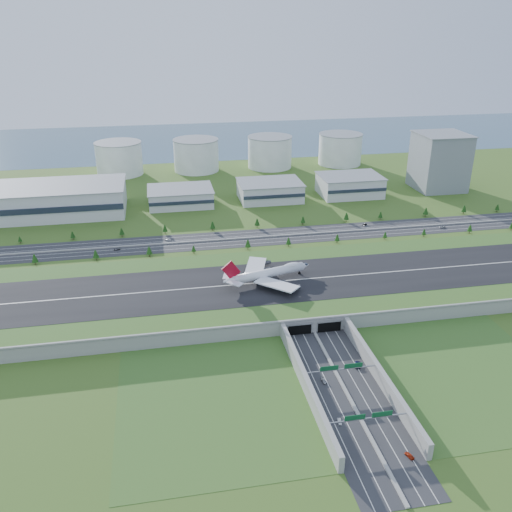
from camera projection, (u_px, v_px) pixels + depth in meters
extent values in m
plane|color=#31581B|center=(292.00, 292.00, 345.71)|extent=(1200.00, 1200.00, 0.00)
cube|color=gray|center=(293.00, 286.00, 344.10)|extent=(520.00, 100.00, 8.00)
cube|color=#2D6121|center=(293.00, 280.00, 342.45)|extent=(520.00, 100.00, 0.16)
cube|color=black|center=(293.00, 280.00, 342.39)|extent=(520.00, 58.00, 0.12)
cube|color=silver|center=(293.00, 280.00, 342.36)|extent=(520.00, 0.90, 0.02)
cube|color=gray|center=(315.00, 319.00, 297.81)|extent=(520.00, 1.20, 1.20)
cube|color=#28282B|center=(351.00, 401.00, 246.76)|extent=(34.00, 120.00, 0.12)
cube|color=gray|center=(351.00, 401.00, 246.61)|extent=(1.60, 120.00, 0.90)
cube|color=gray|center=(307.00, 385.00, 251.13)|extent=(2.40, 100.00, 8.00)
cube|color=gray|center=(381.00, 377.00, 257.20)|extent=(2.40, 100.00, 8.00)
cube|color=black|center=(300.00, 329.00, 297.86)|extent=(13.00, 1.20, 6.00)
cube|color=black|center=(329.00, 326.00, 300.69)|extent=(13.00, 1.20, 6.00)
cylinder|color=gray|center=(302.00, 380.00, 255.70)|extent=(0.70, 0.70, 7.00)
cylinder|color=gray|center=(378.00, 371.00, 262.03)|extent=(0.70, 0.70, 7.00)
cube|color=gray|center=(341.00, 369.00, 257.37)|extent=(38.00, 0.50, 0.50)
cube|color=#0C4C23|center=(329.00, 368.00, 255.71)|extent=(9.00, 0.30, 2.40)
cube|color=#0C4C23|center=(353.00, 366.00, 257.71)|extent=(9.00, 0.30, 2.40)
cylinder|color=gray|center=(324.00, 431.00, 224.22)|extent=(0.70, 0.70, 7.00)
cylinder|color=gray|center=(410.00, 420.00, 230.55)|extent=(0.70, 0.70, 7.00)
cube|color=gray|center=(368.00, 418.00, 225.89)|extent=(38.00, 0.50, 0.50)
cube|color=#0C4C23|center=(355.00, 418.00, 224.23)|extent=(9.00, 0.30, 2.40)
cube|color=#0C4C23|center=(382.00, 414.00, 226.23)|extent=(9.00, 0.30, 2.40)
cube|color=#28282B|center=(263.00, 237.00, 431.12)|extent=(560.00, 36.00, 0.12)
cylinder|color=#3D2819|center=(35.00, 263.00, 382.63)|extent=(0.50, 0.50, 2.87)
cone|color=#17360E|center=(35.00, 258.00, 381.15)|extent=(4.47, 4.47, 5.74)
cylinder|color=#3D2819|center=(96.00, 258.00, 389.58)|extent=(0.50, 0.50, 2.85)
cone|color=#17360E|center=(96.00, 254.00, 388.11)|extent=(4.43, 4.43, 5.69)
cylinder|color=#3D2819|center=(150.00, 255.00, 395.88)|extent=(0.50, 0.50, 2.84)
cone|color=#17360E|center=(149.00, 250.00, 394.42)|extent=(4.41, 4.41, 5.68)
cylinder|color=#3D2819|center=(194.00, 252.00, 401.40)|extent=(0.50, 0.50, 2.19)
cone|color=#17360E|center=(194.00, 248.00, 400.27)|extent=(3.40, 3.40, 4.37)
cylinder|color=#3D2819|center=(248.00, 248.00, 408.07)|extent=(0.50, 0.50, 2.80)
cone|color=#17360E|center=(248.00, 243.00, 406.62)|extent=(4.36, 4.36, 5.61)
cylinder|color=#3D2819|center=(288.00, 245.00, 413.37)|extent=(0.50, 0.50, 2.56)
cone|color=#17360E|center=(289.00, 241.00, 412.05)|extent=(3.98, 3.98, 5.12)
cylinder|color=#3D2819|center=(337.00, 241.00, 419.83)|extent=(0.50, 0.50, 2.51)
cone|color=#17360E|center=(337.00, 237.00, 418.53)|extent=(3.91, 3.91, 5.03)
cylinder|color=#3D2819|center=(385.00, 238.00, 426.45)|extent=(0.50, 0.50, 2.23)
cone|color=#17360E|center=(385.00, 235.00, 425.30)|extent=(3.46, 3.46, 4.45)
cylinder|color=#3D2819|center=(424.00, 235.00, 431.93)|extent=(0.50, 0.50, 2.26)
cone|color=#17360E|center=(424.00, 232.00, 430.77)|extent=(3.51, 3.51, 4.51)
cylinder|color=#3D2819|center=(469.00, 232.00, 438.50)|extent=(0.50, 0.50, 2.60)
cone|color=#17360E|center=(470.00, 228.00, 437.16)|extent=(4.04, 4.04, 5.19)
cylinder|color=#3D2819|center=(511.00, 229.00, 444.78)|extent=(0.50, 0.50, 2.40)
cone|color=#17360E|center=(512.00, 225.00, 443.53)|extent=(3.74, 3.74, 4.81)
cylinder|color=#3D2819|center=(20.00, 242.00, 419.22)|extent=(0.50, 0.50, 1.98)
cone|color=#17360E|center=(20.00, 239.00, 418.20)|extent=(3.08, 3.08, 3.96)
cylinder|color=#3D2819|center=(73.00, 238.00, 425.69)|extent=(0.50, 0.50, 2.43)
cone|color=#17360E|center=(73.00, 235.00, 424.44)|extent=(3.78, 3.78, 4.85)
cylinder|color=#3D2819|center=(122.00, 235.00, 431.95)|extent=(0.50, 0.50, 2.51)
cone|color=#17360E|center=(122.00, 231.00, 430.65)|extent=(3.91, 3.91, 5.02)
cylinder|color=#3D2819|center=(165.00, 232.00, 437.60)|extent=(0.50, 0.50, 2.65)
cone|color=#17360E|center=(165.00, 228.00, 436.24)|extent=(4.12, 4.12, 5.30)
cylinder|color=#3D2819|center=(213.00, 229.00, 444.00)|extent=(0.50, 0.50, 2.82)
cone|color=#17360E|center=(212.00, 225.00, 442.54)|extent=(4.38, 4.38, 5.64)
cylinder|color=#3D2819|center=(257.00, 226.00, 450.20)|extent=(0.50, 0.50, 2.79)
cone|color=#17360E|center=(257.00, 222.00, 448.76)|extent=(4.35, 4.35, 5.59)
cylinder|color=#3D2819|center=(303.00, 223.00, 456.77)|extent=(0.50, 0.50, 2.61)
cone|color=#17360E|center=(303.00, 219.00, 455.43)|extent=(4.05, 4.05, 5.21)
cylinder|color=#3D2819|center=(346.00, 220.00, 463.10)|extent=(0.50, 0.50, 2.89)
cone|color=#17360E|center=(346.00, 216.00, 461.61)|extent=(4.50, 4.50, 5.78)
cylinder|color=#3D2819|center=(380.00, 218.00, 468.34)|extent=(0.50, 0.50, 2.48)
cone|color=#17360E|center=(381.00, 215.00, 467.06)|extent=(3.86, 3.86, 4.96)
cylinder|color=#3D2819|center=(425.00, 215.00, 475.25)|extent=(0.50, 0.50, 2.90)
cone|color=#17360E|center=(426.00, 211.00, 473.76)|extent=(4.51, 4.51, 5.80)
cylinder|color=#3D2819|center=(463.00, 212.00, 481.33)|extent=(0.50, 0.50, 2.91)
cone|color=#17360E|center=(464.00, 208.00, 479.83)|extent=(4.52, 4.52, 5.81)
cylinder|color=#3D2819|center=(497.00, 210.00, 486.90)|extent=(0.50, 0.50, 2.43)
cone|color=#17360E|center=(498.00, 207.00, 485.64)|extent=(3.79, 3.79, 4.87)
cube|color=silver|center=(55.00, 200.00, 478.71)|extent=(120.00, 60.00, 25.00)
cube|color=silver|center=(180.00, 197.00, 503.55)|extent=(58.00, 42.00, 15.00)
cube|color=silver|center=(270.00, 191.00, 517.31)|extent=(58.00, 42.00, 17.00)
cube|color=silver|center=(350.00, 185.00, 530.24)|extent=(58.00, 42.00, 19.00)
cube|color=gray|center=(439.00, 162.00, 543.29)|extent=(46.00, 46.00, 55.00)
cylinder|color=silver|center=(119.00, 159.00, 597.43)|extent=(50.00, 50.00, 35.00)
cylinder|color=silver|center=(196.00, 155.00, 611.60)|extent=(50.00, 50.00, 35.00)
cylinder|color=silver|center=(270.00, 152.00, 625.76)|extent=(50.00, 50.00, 35.00)
cylinder|color=silver|center=(340.00, 149.00, 639.93)|extent=(50.00, 50.00, 35.00)
cube|color=#38576B|center=(211.00, 139.00, 777.38)|extent=(1200.00, 260.00, 0.06)
cylinder|color=white|center=(268.00, 273.00, 339.87)|extent=(48.59, 17.99, 5.58)
cone|color=white|center=(304.00, 266.00, 350.15)|extent=(8.18, 7.19, 5.58)
cone|color=white|center=(230.00, 281.00, 329.45)|extent=(9.86, 7.64, 5.58)
ellipsoid|color=white|center=(292.00, 265.00, 345.58)|extent=(12.61, 7.27, 3.43)
cube|color=white|center=(277.00, 284.00, 327.30)|extent=(26.86, 26.14, 1.38)
cube|color=white|center=(256.00, 266.00, 351.77)|extent=(18.51, 28.32, 1.38)
cylinder|color=#38383D|center=(282.00, 283.00, 333.99)|extent=(5.05, 3.70, 2.61)
cylinder|color=#38383D|center=(297.00, 287.00, 328.08)|extent=(5.05, 3.70, 2.61)
cylinder|color=#38383D|center=(267.00, 269.00, 351.27)|extent=(5.05, 3.70, 2.61)
cylinder|color=#38383D|center=(267.00, 263.00, 361.18)|extent=(5.05, 3.70, 2.61)
cube|color=white|center=(235.00, 283.00, 324.83)|extent=(10.47, 10.48, 0.52)
cube|color=white|center=(228.00, 276.00, 334.18)|extent=(7.54, 10.61, 0.52)
cube|color=#A50B20|center=(231.00, 270.00, 327.11)|extent=(12.20, 3.97, 13.07)
cylinder|color=black|center=(299.00, 273.00, 350.57)|extent=(1.66, 0.61, 1.66)
cylinder|color=black|center=(265.00, 282.00, 338.04)|extent=(1.66, 0.61, 1.66)
cylinder|color=black|center=(261.00, 279.00, 342.65)|extent=(1.66, 0.61, 1.66)
cylinder|color=black|center=(258.00, 284.00, 335.99)|extent=(1.66, 0.61, 1.66)
cylinder|color=black|center=(254.00, 280.00, 340.59)|extent=(1.66, 0.61, 1.66)
imported|color=#A2A3A7|center=(324.00, 381.00, 259.40)|extent=(2.30, 4.78, 1.57)
imported|color=white|center=(339.00, 421.00, 233.52)|extent=(1.89, 4.15, 1.32)
imported|color=#0E1449|center=(358.00, 364.00, 271.61)|extent=(4.91, 6.82, 1.72)
imported|color=#9F270E|center=(409.00, 455.00, 215.39)|extent=(3.10, 4.96, 1.34)
imported|color=#59585D|center=(117.00, 249.00, 407.01)|extent=(5.17, 3.77, 1.64)
imported|color=black|center=(365.00, 225.00, 455.16)|extent=(4.41, 3.01, 1.37)
imported|color=silver|center=(442.00, 227.00, 449.87)|extent=(5.96, 3.54, 1.55)
imported|color=silver|center=(168.00, 240.00, 424.16)|extent=(5.35, 3.44, 1.44)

